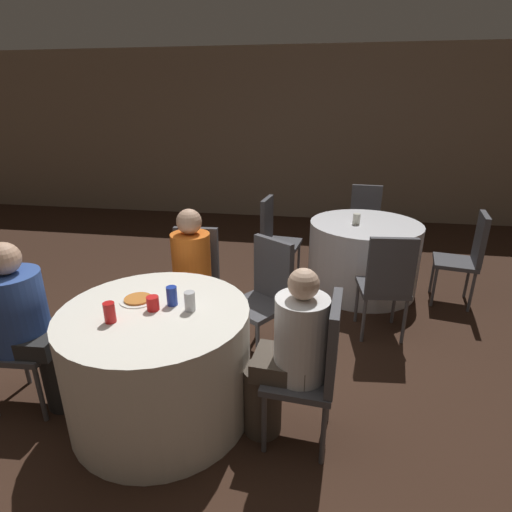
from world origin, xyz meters
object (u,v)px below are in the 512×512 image
at_px(soda_can_red, 110,312).
at_px(chair_far_south, 387,279).
at_px(person_blue_shirt, 29,326).
at_px(person_white_shirt, 286,358).
at_px(chair_far_west, 274,232).
at_px(pizza_plate_near, 138,299).
at_px(soda_can_silver, 190,301).
at_px(chair_near_northeast, 266,288).
at_px(soda_can_blue, 172,296).
at_px(table_far, 363,257).
at_px(chair_near_east, 317,362).
at_px(chair_far_north, 365,216).
at_px(person_orange_shirt, 190,280).
at_px(chair_near_west, 6,330).
at_px(table_near, 159,362).
at_px(chair_far_east, 468,252).
at_px(chair_near_north, 195,274).

bearing_deg(soda_can_red, chair_far_south, 37.28).
relative_size(person_blue_shirt, person_white_shirt, 1.03).
bearing_deg(chair_far_west, chair_far_south, 51.52).
xyz_separation_m(person_blue_shirt, pizza_plate_near, (0.69, 0.16, 0.16)).
distance_m(chair_far_west, soda_can_silver, 2.27).
height_order(chair_near_northeast, soda_can_blue, chair_near_northeast).
xyz_separation_m(table_far, person_blue_shirt, (-2.29, -2.20, 0.22)).
height_order(chair_near_east, chair_near_northeast, same).
height_order(chair_far_north, person_orange_shirt, person_orange_shirt).
distance_m(chair_near_west, chair_near_northeast, 1.81).
bearing_deg(chair_far_north, chair_far_west, 43.80).
relative_size(chair_near_west, chair_far_north, 1.00).
distance_m(chair_near_northeast, soda_can_red, 1.28).
bearing_deg(table_near, soda_can_blue, 44.60).
bearing_deg(chair_near_northeast, person_white_shirt, 140.53).
height_order(person_blue_shirt, person_orange_shirt, person_blue_shirt).
relative_size(chair_near_east, chair_far_east, 1.00).
height_order(person_blue_shirt, soda_can_silver, person_blue_shirt).
relative_size(table_near, person_blue_shirt, 1.01).
bearing_deg(chair_far_south, table_far, 90.00).
height_order(chair_near_east, soda_can_blue, chair_near_east).
distance_m(pizza_plate_near, soda_can_silver, 0.38).
height_order(chair_near_west, soda_can_silver, chair_near_west).
xyz_separation_m(chair_near_west, person_white_shirt, (1.82, -0.00, -0.01)).
distance_m(chair_far_north, pizza_plate_near, 3.48).
distance_m(chair_near_west, soda_can_silver, 1.25).
bearing_deg(chair_near_east, chair_near_northeast, 29.92).
height_order(chair_near_west, chair_far_south, same).
distance_m(chair_near_east, person_blue_shirt, 1.84).
xyz_separation_m(chair_near_north, pizza_plate_near, (-0.09, -0.90, 0.20)).
relative_size(chair_far_north, soda_can_silver, 7.81).
relative_size(chair_near_east, chair_near_northeast, 1.00).
distance_m(table_far, person_blue_shirt, 3.19).
height_order(person_white_shirt, soda_can_silver, person_white_shirt).
height_order(chair_far_north, person_blue_shirt, person_blue_shirt).
distance_m(pizza_plate_near, soda_can_blue, 0.24).
distance_m(chair_far_east, person_orange_shirt, 2.73).
height_order(table_far, person_blue_shirt, person_blue_shirt).
height_order(chair_far_west, soda_can_blue, chair_far_west).
xyz_separation_m(person_blue_shirt, soda_can_blue, (0.93, 0.14, 0.22)).
height_order(person_blue_shirt, soda_can_red, person_blue_shirt).
height_order(chair_near_north, person_white_shirt, person_white_shirt).
bearing_deg(person_blue_shirt, chair_near_northeast, 117.90).
distance_m(table_near, chair_far_east, 3.13).
bearing_deg(chair_far_north, pizza_plate_near, 66.00).
bearing_deg(soda_can_red, chair_near_west, 172.77).
bearing_deg(person_blue_shirt, table_far, 130.00).
bearing_deg(soda_can_silver, chair_near_northeast, 65.59).
bearing_deg(soda_can_silver, pizza_plate_near, 169.51).
relative_size(chair_far_south, person_orange_shirt, 0.82).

